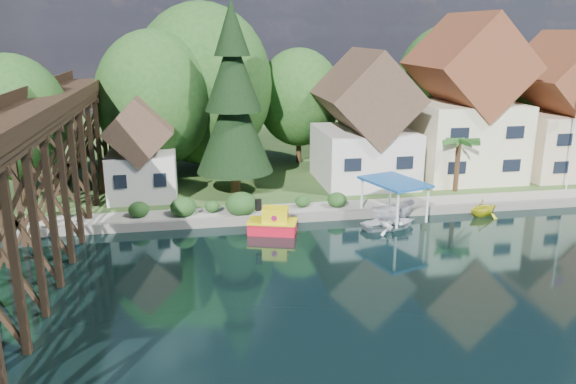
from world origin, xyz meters
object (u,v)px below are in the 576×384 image
house_center (464,109)px  tugboat (273,223)px  trestle_bridge (39,166)px  flagpole (576,132)px  boat_white_a (390,222)px  palm_tree (459,142)px  conifer (233,104)px  boat_canopy (393,204)px  boat_yellow (484,206)px  shed (142,155)px  house_right (561,114)px  house_left (364,127)px

house_center → tugboat: (-18.17, -10.39, -5.72)m
trestle_bridge → flagpole: size_ratio=5.77×
house_center → tugboat: 21.70m
house_center → flagpole: house_center is taller
flagpole → boat_white_a: flagpole is taller
palm_tree → conifer: bearing=172.0°
trestle_bridge → boat_canopy: size_ratio=8.33×
trestle_bridge → boat_yellow: bearing=3.8°
boat_canopy → shed: bearing=157.0°
house_center → boat_yellow: 11.32m
trestle_bridge → house_right: 42.41m
boat_canopy → trestle_bridge: bearing=-175.1°
shed → boat_canopy: size_ratio=1.48×
shed → conifer: size_ratio=0.54×
boat_white_a → boat_canopy: (0.72, 1.35, 0.85)m
boat_white_a → boat_canopy: 1.75m
tugboat → boat_yellow: (15.52, 1.01, -0.02)m
boat_white_a → house_center: bearing=-53.1°
house_left → tugboat: (-9.17, -9.89, -4.45)m
boat_yellow → house_left: bearing=16.3°
palm_tree → boat_canopy: bearing=-145.7°
boat_canopy → flagpole: bearing=12.7°
palm_tree → tugboat: bearing=-159.8°
house_left → boat_white_a: house_left is taller
house_right → tugboat: house_right is taller
trestle_bridge → boat_canopy: 22.92m
house_right → boat_yellow: size_ratio=4.86×
shed → tugboat: bearing=-43.5°
house_right → shed: 36.08m
boat_canopy → palm_tree: bearing=34.3°
boat_white_a → house_left: bearing=-16.4°
tugboat → boat_yellow: tugboat is taller
flagpole → boat_canopy: size_ratio=1.44×
house_right → boat_white_a: house_right is taller
house_center → boat_yellow: bearing=-105.8°
house_left → trestle_bridge: bearing=-154.8°
house_center → house_right: house_center is taller
tugboat → flagpole: bearing=10.5°
boat_yellow → boat_white_a: bearing=81.1°
house_center → boat_white_a: house_center is taller
house_left → conifer: 11.34m
flagpole → boat_canopy: bearing=-167.3°
trestle_bridge → palm_tree: size_ratio=9.75×
flagpole → boat_white_a: (-16.87, -4.99, -4.79)m
trestle_bridge → boat_white_a: trestle_bridge is taller
house_center → boat_canopy: (-9.53, -9.42, -5.16)m
trestle_bridge → house_left: house_left is taller
palm_tree → boat_canopy: size_ratio=0.85×
trestle_bridge → flagpole: trestle_bridge is taller
conifer → boat_white_a: size_ratio=3.74×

